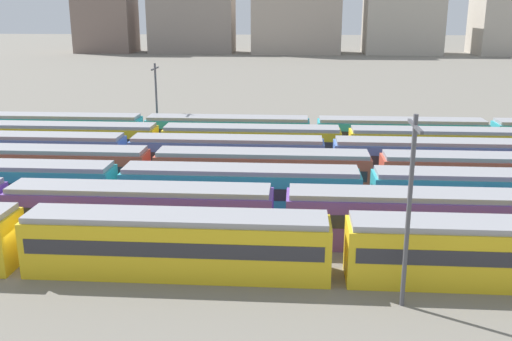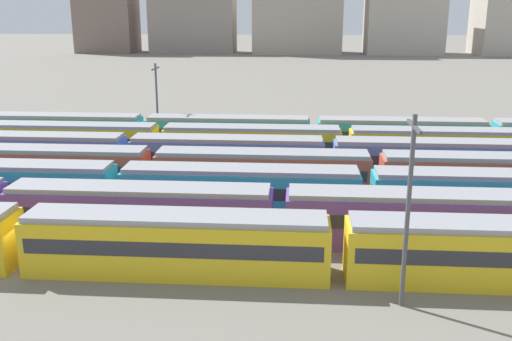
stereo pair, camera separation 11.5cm
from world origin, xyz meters
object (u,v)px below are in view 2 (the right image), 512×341
at_px(train_track_1, 279,215).
at_px(catenary_pole_0, 408,204).
at_px(catenary_pole_1, 157,99).
at_px(train_track_4, 329,158).
at_px(train_track_5, 441,147).
at_px(train_track_0, 505,253).
at_px(train_track_3, 375,174).
at_px(train_track_6, 490,137).
at_px(train_track_2, 366,193).

height_order(train_track_1, catenary_pole_0, catenary_pole_0).
height_order(catenary_pole_0, catenary_pole_1, catenary_pole_0).
relative_size(train_track_4, train_track_5, 0.80).
relative_size(train_track_0, catenary_pole_0, 9.07).
bearing_deg(train_track_3, train_track_4, 124.81).
xyz_separation_m(train_track_1, train_track_6, (21.81, 26.00, 0.00)).
xyz_separation_m(train_track_0, train_track_6, (8.79, 31.20, 0.00)).
height_order(train_track_5, train_track_6, same).
relative_size(train_track_3, train_track_6, 0.66).
height_order(train_track_0, train_track_6, same).
xyz_separation_m(train_track_5, catenary_pole_0, (-8.61, -28.99, 3.81)).
bearing_deg(train_track_6, train_track_0, -105.73).
height_order(train_track_3, catenary_pole_0, catenary_pole_0).
relative_size(train_track_0, train_track_5, 1.00).
bearing_deg(train_track_2, catenary_pole_1, 131.84).
distance_m(train_track_1, train_track_6, 33.94).
bearing_deg(train_track_0, train_track_5, 84.75).
bearing_deg(catenary_pole_0, train_track_4, 96.57).
height_order(train_track_2, train_track_4, same).
bearing_deg(catenary_pole_1, train_track_4, -35.34).
relative_size(train_track_1, train_track_5, 0.80).
bearing_deg(train_track_6, train_track_5, -140.90).
distance_m(catenary_pole_0, catenary_pole_1, 43.47).
relative_size(train_track_4, catenary_pole_0, 7.24).
distance_m(train_track_0, train_track_5, 26.11).
distance_m(train_track_4, catenary_pole_0, 24.25).
bearing_deg(train_track_1, train_track_2, 39.39).
relative_size(train_track_6, catenary_pole_1, 12.24).
relative_size(train_track_2, catenary_pole_1, 8.13).
relative_size(train_track_1, train_track_3, 1.00).
height_order(train_track_1, catenary_pole_1, catenary_pole_1).
xyz_separation_m(train_track_1, train_track_2, (6.33, 5.20, 0.00)).
height_order(train_track_2, train_track_3, same).
height_order(train_track_0, train_track_5, same).
bearing_deg(train_track_3, train_track_2, -104.55).
relative_size(train_track_2, train_track_6, 0.66).
relative_size(train_track_4, train_track_6, 0.66).
relative_size(train_track_2, train_track_5, 0.80).
bearing_deg(catenary_pole_0, train_track_6, 66.30).
height_order(train_track_2, train_track_6, same).
distance_m(train_track_0, train_track_3, 16.49).
relative_size(train_track_3, train_track_4, 1.00).
relative_size(train_track_1, train_track_6, 0.66).
relative_size(train_track_1, train_track_4, 1.00).
bearing_deg(catenary_pole_1, train_track_2, -48.16).
bearing_deg(train_track_5, train_track_3, -126.62).
bearing_deg(train_track_6, train_track_3, -132.16).
bearing_deg(catenary_pole_1, train_track_0, -50.67).
bearing_deg(train_track_3, train_track_1, -126.45).
bearing_deg(train_track_5, train_track_2, -120.20).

